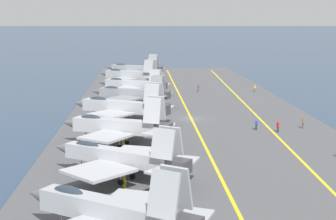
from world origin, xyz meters
TOP-DOWN VIEW (x-y plane):
  - ground_plane at (0.00, 0.00)m, footprint 2000.00×2000.00m
  - carrier_deck at (0.00, 0.00)m, footprint 173.99×41.06m
  - deck_stripe_foul_line at (0.00, -11.29)m, footprint 156.51×5.66m
  - deck_stripe_centerline at (0.00, 0.00)m, footprint 156.59×0.36m
  - deck_stripe_edge_line at (0.00, 11.29)m, footprint 156.48×6.50m
  - parked_jet_nearest at (-47.42, 10.60)m, footprint 12.97×14.82m
  - parked_jet_second at (-32.48, 10.39)m, footprint 13.48×15.80m
  - parked_jet_third at (-18.16, 11.32)m, footprint 13.12×15.30m
  - parked_jet_fourth at (-3.34, 11.36)m, footprint 12.89×16.61m
  - parked_jet_fifth at (12.12, 10.05)m, footprint 13.48×15.90m
  - parked_jet_sixth at (27.62, 9.98)m, footprint 13.07×16.21m
  - parked_jet_seventh at (42.77, 10.96)m, footprint 13.06×16.41m
  - parked_jet_eighth at (58.52, 9.90)m, footprint 12.84×16.86m
  - crew_purple_vest at (30.50, -4.60)m, footprint 0.46×0.43m
  - crew_red_vest at (-10.94, -11.59)m, footprint 0.44×0.36m
  - crew_brown_vest at (-8.54, -16.05)m, footprint 0.42×0.32m
  - crew_yellow_vest at (29.68, -17.17)m, footprint 0.40×0.29m
  - crew_blue_vest at (-9.29, -8.78)m, footprint 0.44×0.46m

SIDE VIEW (x-z plane):
  - ground_plane at x=0.00m, z-range 0.00..0.00m
  - carrier_deck at x=0.00m, z-range 0.00..0.40m
  - deck_stripe_foul_line at x=0.00m, z-range 0.40..0.41m
  - deck_stripe_centerline at x=0.00m, z-range 0.40..0.41m
  - deck_stripe_edge_line at x=0.00m, z-range 0.40..0.41m
  - crew_blue_vest at x=-9.29m, z-range 0.48..2.16m
  - crew_red_vest at x=-10.94m, z-range 0.48..2.16m
  - crew_yellow_vest at x=29.68m, z-range 0.49..2.22m
  - crew_brown_vest at x=-8.54m, z-range 0.49..2.25m
  - crew_purple_vest at x=30.50m, z-range 0.49..2.34m
  - parked_jet_sixth at x=27.62m, z-range -0.23..5.39m
  - parked_jet_fifth at x=12.12m, z-range -0.13..5.88m
  - parked_jet_second at x=-32.48m, z-range -0.17..6.03m
  - parked_jet_seventh at x=42.77m, z-range -0.32..6.18m
  - parked_jet_nearest at x=-47.42m, z-range -0.28..6.34m
  - parked_jet_eighth at x=58.52m, z-range -0.29..6.35m
  - parked_jet_fourth at x=-3.34m, z-range -0.28..6.44m
  - parked_jet_third at x=-18.16m, z-range -0.30..6.48m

